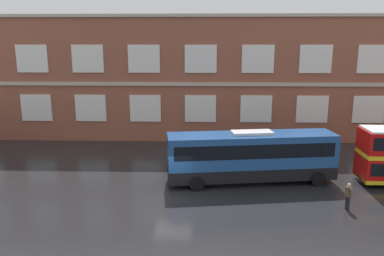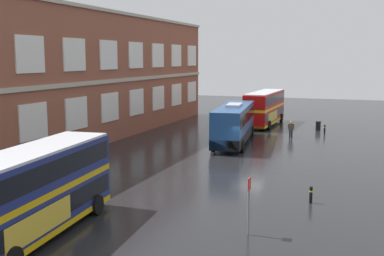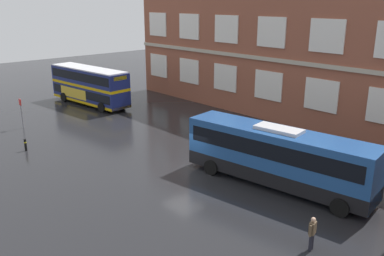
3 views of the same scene
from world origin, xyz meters
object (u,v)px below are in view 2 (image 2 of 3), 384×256
(safety_bollard_west, at_px, (311,195))
(touring_coach, at_px, (234,124))
(double_decker_near, at_px, (31,193))
(double_decker_middle, at_px, (265,108))
(safety_bollard_east, at_px, (325,129))
(station_litter_bin, at_px, (318,126))
(waiting_passenger, at_px, (291,129))
(bus_stand_flag, at_px, (249,201))

(safety_bollard_west, bearing_deg, touring_coach, 28.63)
(double_decker_near, distance_m, double_decker_middle, 40.02)
(safety_bollard_west, bearing_deg, safety_bollard_east, 3.58)
(station_litter_bin, bearing_deg, waiting_passenger, 161.35)
(safety_bollard_west, distance_m, safety_bollard_east, 26.08)
(double_decker_middle, xyz_separation_m, station_litter_bin, (-1.79, -6.50, -1.63))
(waiting_passenger, bearing_deg, double_decker_middle, 29.09)
(waiting_passenger, bearing_deg, station_litter_bin, -18.65)
(bus_stand_flag, height_order, station_litter_bin, bus_stand_flag)
(waiting_passenger, relative_size, bus_stand_flag, 0.63)
(double_decker_near, xyz_separation_m, touring_coach, (26.65, -1.98, -0.24))
(bus_stand_flag, relative_size, safety_bollard_east, 2.84)
(safety_bollard_west, bearing_deg, double_decker_middle, 16.74)
(double_decker_middle, relative_size, safety_bollard_east, 11.62)
(double_decker_near, bearing_deg, station_litter_bin, -12.68)
(station_litter_bin, distance_m, safety_bollard_east, 2.44)
(double_decker_middle, bearing_deg, touring_coach, 179.54)
(double_decker_near, distance_m, bus_stand_flag, 9.82)
(safety_bollard_west, bearing_deg, bus_stand_flag, 160.64)
(station_litter_bin, bearing_deg, bus_stand_flag, -179.28)
(safety_bollard_east, bearing_deg, station_litter_bin, 22.02)
(waiting_passenger, distance_m, station_litter_bin, 6.52)
(bus_stand_flag, relative_size, safety_bollard_west, 2.84)
(double_decker_middle, relative_size, station_litter_bin, 10.72)
(station_litter_bin, bearing_deg, safety_bollard_east, -157.98)
(waiting_passenger, distance_m, bus_stand_flag, 28.27)
(safety_bollard_west, xyz_separation_m, safety_bollard_east, (26.03, 1.63, 0.00))
(waiting_passenger, xyz_separation_m, station_litter_bin, (6.16, -2.08, -0.41))
(double_decker_near, distance_m, station_litter_bin, 39.16)
(waiting_passenger, relative_size, station_litter_bin, 1.65)
(safety_bollard_east, bearing_deg, safety_bollard_west, -176.42)
(double_decker_middle, distance_m, station_litter_bin, 6.94)
(double_decker_middle, height_order, safety_bollard_east, double_decker_middle)
(double_decker_near, height_order, station_litter_bin, double_decker_near)
(safety_bollard_east, bearing_deg, double_decker_near, 165.19)
(double_decker_near, xyz_separation_m, waiting_passenger, (32.01, -6.51, -1.22))
(bus_stand_flag, bearing_deg, station_litter_bin, 0.72)
(waiting_passenger, height_order, safety_bollard_east, waiting_passenger)
(double_decker_near, height_order, safety_bollard_west, double_decker_near)
(double_decker_near, bearing_deg, double_decker_middle, -2.98)
(double_decker_middle, xyz_separation_m, safety_bollard_east, (-4.05, -7.42, -1.66))
(double_decker_middle, bearing_deg, safety_bollard_east, -118.62)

